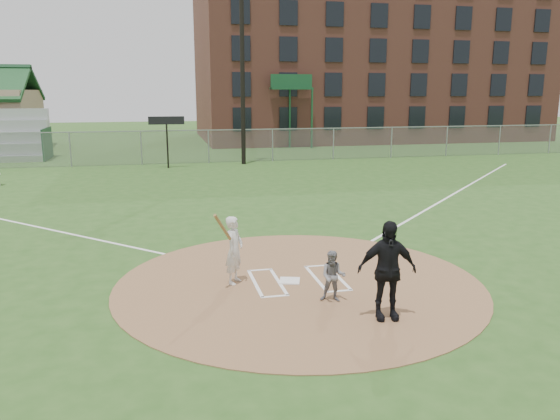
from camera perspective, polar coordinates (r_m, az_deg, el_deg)
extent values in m
plane|color=#294F1B|center=(12.69, 1.99, -7.64)|extent=(140.00, 140.00, 0.00)
cylinder|color=#926845|center=(12.69, 1.99, -7.60)|extent=(8.40, 8.40, 0.02)
cube|color=white|center=(12.73, 1.02, -7.41)|extent=(0.57, 0.57, 0.03)
cube|color=white|center=(24.19, 17.45, 1.47)|extent=(17.04, 17.04, 0.01)
imported|color=slate|center=(11.48, 5.57, -6.91)|extent=(0.64, 0.58, 1.09)
imported|color=black|center=(10.66, 11.10, -6.18)|extent=(1.19, 0.62, 1.94)
cube|color=white|center=(12.62, -2.62, -7.64)|extent=(0.08, 1.80, 0.01)
cube|color=white|center=(12.72, -0.16, -7.47)|extent=(0.08, 1.80, 0.01)
cube|color=white|center=(13.50, -2.11, -6.28)|extent=(0.62, 0.08, 0.01)
cube|color=white|center=(11.85, -0.50, -9.00)|extent=(0.62, 0.08, 0.01)
cube|color=white|center=(13.09, 6.09, -6.95)|extent=(0.08, 1.80, 0.01)
cube|color=white|center=(12.93, 3.77, -7.15)|extent=(0.08, 1.80, 0.01)
cube|color=white|center=(13.82, 3.79, -5.86)|extent=(0.62, 0.08, 0.01)
cube|color=white|center=(12.21, 6.20, -8.41)|extent=(0.62, 0.08, 0.01)
imported|color=silver|center=(12.46, -4.79, -4.19)|extent=(0.62, 0.68, 1.56)
cylinder|color=olive|center=(11.87, -6.02, -1.81)|extent=(0.45, 0.49, 0.70)
cube|color=slate|center=(33.84, -7.47, 6.59)|extent=(56.00, 0.03, 2.00)
cube|color=gray|center=(33.75, -7.51, 8.28)|extent=(56.00, 0.06, 0.06)
cube|color=gray|center=(33.84, -7.47, 6.59)|extent=(56.08, 0.08, 2.00)
cube|color=#194728|center=(38.52, -23.14, 6.40)|extent=(0.08, 3.20, 2.00)
cube|color=brown|center=(53.16, 8.71, 15.64)|extent=(30.00, 16.00, 15.00)
cube|color=black|center=(45.69, 12.37, 15.93)|extent=(26.60, 0.10, 12.20)
cube|color=#194728|center=(42.09, 1.20, 12.58)|extent=(3.20, 1.00, 0.15)
cube|color=#194728|center=(42.63, 1.02, 9.55)|extent=(0.12, 0.12, 4.50)
cube|color=#194728|center=(42.09, 3.34, 9.50)|extent=(0.12, 0.12, 4.50)
cube|color=#194728|center=(42.09, 1.20, 13.33)|extent=(3.20, 0.08, 1.00)
cylinder|color=black|center=(32.96, -3.96, 15.22)|extent=(0.26, 0.26, 12.00)
cylinder|color=black|center=(31.89, -11.69, 6.64)|extent=(0.10, 0.10, 2.60)
cube|color=black|center=(31.78, -11.80, 9.15)|extent=(2.00, 0.10, 0.45)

